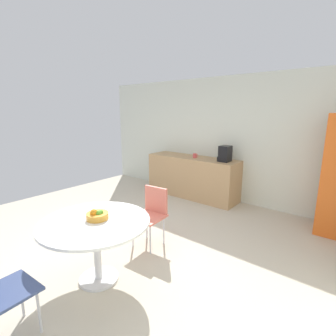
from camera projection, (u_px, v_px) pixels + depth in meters
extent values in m
plane|color=beige|center=(104.00, 246.00, 3.60)|extent=(6.00, 6.00, 0.00)
cube|color=silver|center=(211.00, 139.00, 5.58)|extent=(6.00, 0.10, 2.60)
cube|color=tan|center=(192.00, 177.00, 5.66)|extent=(2.10, 0.60, 0.90)
cylinder|color=silver|center=(99.00, 278.00, 2.89)|extent=(0.44, 0.44, 0.03)
cylinder|color=silver|center=(97.00, 250.00, 2.81)|extent=(0.08, 0.08, 0.70)
cylinder|color=white|center=(95.00, 222.00, 2.74)|extent=(1.20, 1.20, 0.03)
cylinder|color=silver|center=(150.00, 239.00, 3.38)|extent=(0.02, 0.02, 0.42)
cylinder|color=silver|center=(133.00, 233.00, 3.55)|extent=(0.02, 0.02, 0.42)
cylinder|color=silver|center=(164.00, 230.00, 3.63)|extent=(0.02, 0.02, 0.42)
cylinder|color=silver|center=(147.00, 225.00, 3.80)|extent=(0.02, 0.02, 0.42)
cube|color=#DB7260|center=(148.00, 217.00, 3.54)|extent=(0.45, 0.45, 0.03)
cube|color=#DB7260|center=(156.00, 200.00, 3.65)|extent=(0.38, 0.07, 0.38)
cylinder|color=silver|center=(21.00, 296.00, 2.33)|extent=(0.02, 0.02, 0.42)
cylinder|color=silver|center=(39.00, 312.00, 2.15)|extent=(0.02, 0.02, 0.42)
cube|color=#384772|center=(7.00, 292.00, 2.07)|extent=(0.45, 0.45, 0.03)
cylinder|color=gold|center=(97.00, 216.00, 2.77)|extent=(0.24, 0.24, 0.07)
sphere|color=#66B233|center=(100.00, 213.00, 2.76)|extent=(0.07, 0.07, 0.07)
sphere|color=yellow|center=(95.00, 213.00, 2.75)|extent=(0.07, 0.07, 0.07)
sphere|color=#66B233|center=(99.00, 213.00, 2.75)|extent=(0.07, 0.07, 0.07)
sphere|color=orange|center=(93.00, 213.00, 2.75)|extent=(0.07, 0.07, 0.07)
sphere|color=orange|center=(94.00, 212.00, 2.73)|extent=(0.07, 0.07, 0.07)
cylinder|color=#D84C4C|center=(195.00, 156.00, 5.48)|extent=(0.08, 0.08, 0.09)
torus|color=#D84C4C|center=(197.00, 156.00, 5.44)|extent=(0.06, 0.01, 0.06)
cylinder|color=black|center=(219.00, 159.00, 5.07)|extent=(0.08, 0.08, 0.09)
torus|color=black|center=(221.00, 159.00, 5.03)|extent=(0.06, 0.01, 0.06)
cube|color=black|center=(225.00, 154.00, 5.05)|extent=(0.20, 0.24, 0.32)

